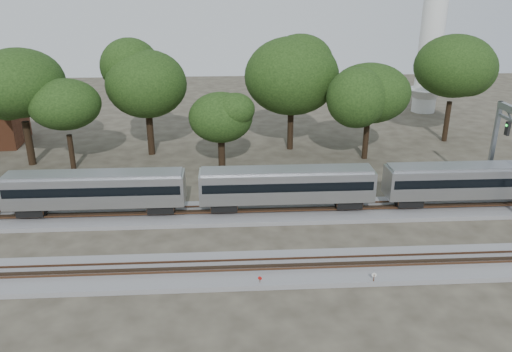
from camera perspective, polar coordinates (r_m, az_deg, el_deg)
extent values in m
plane|color=#383328|center=(42.04, -3.76, -8.07)|extent=(160.00, 160.00, 0.00)
cube|color=slate|center=(47.27, -3.75, -4.28)|extent=(160.00, 5.00, 0.40)
cube|color=brown|center=(46.42, -3.76, -4.15)|extent=(160.00, 0.08, 0.15)
cube|color=brown|center=(47.72, -3.76, -3.41)|extent=(160.00, 0.08, 0.15)
cube|color=slate|center=(38.50, -3.78, -10.73)|extent=(160.00, 5.00, 0.40)
cube|color=brown|center=(37.65, -3.79, -10.73)|extent=(160.00, 0.08, 0.15)
cube|color=brown|center=(38.87, -3.79, -9.60)|extent=(160.00, 0.08, 0.15)
cube|color=#ABAEB2|center=(47.71, -17.88, -1.45)|extent=(16.18, 2.79, 2.79)
cube|color=black|center=(47.60, -17.91, -1.14)|extent=(15.62, 2.84, 0.84)
cube|color=gray|center=(47.19, -18.07, 0.17)|extent=(15.80, 2.23, 0.33)
cube|color=black|center=(50.20, -24.13, -3.45)|extent=(2.42, 2.05, 0.84)
cube|color=black|center=(47.28, -10.74, -3.35)|extent=(2.42, 2.05, 0.84)
cube|color=#ABAEB2|center=(46.45, 3.53, -1.02)|extent=(16.18, 2.79, 2.79)
cube|color=black|center=(46.34, 3.54, -0.70)|extent=(15.62, 2.84, 0.84)
cube|color=gray|center=(45.92, 3.57, 0.64)|extent=(15.80, 2.23, 0.33)
cube|color=black|center=(46.86, -3.66, -3.23)|extent=(2.42, 2.05, 0.84)
cube|color=black|center=(48.19, 10.42, -2.84)|extent=(2.42, 2.05, 0.84)
cube|color=#ABAEB2|center=(51.52, 23.29, -0.50)|extent=(16.18, 2.79, 2.79)
cube|color=black|center=(51.42, 23.33, -0.21)|extent=(15.62, 2.84, 0.84)
cube|color=gray|center=(51.04, 23.52, 1.00)|extent=(15.80, 2.23, 0.33)
cube|color=black|center=(49.87, 16.94, -2.60)|extent=(2.42, 2.05, 0.84)
cylinder|color=#512D19|center=(36.72, 0.45, -12.06)|extent=(0.05, 0.05, 0.80)
cylinder|color=#B20E0C|center=(36.53, 0.45, -11.60)|extent=(0.27, 0.13, 0.28)
cylinder|color=#512D19|center=(37.78, 13.30, -11.50)|extent=(0.07, 0.07, 0.98)
cylinder|color=silver|center=(37.55, 13.36, -10.94)|extent=(0.35, 0.10, 0.35)
cube|color=#512D19|center=(37.27, 6.75, -12.14)|extent=(0.50, 0.30, 0.30)
cylinder|color=silver|center=(87.76, 19.55, 15.50)|extent=(3.83, 3.83, 26.78)
cone|color=silver|center=(89.45, 18.64, 8.20)|extent=(6.12, 6.12, 3.83)
cube|color=gray|center=(55.81, 25.42, 2.85)|extent=(0.38, 0.38, 9.71)
cube|color=black|center=(52.85, 26.81, 4.86)|extent=(0.27, 0.54, 1.29)
cylinder|color=black|center=(65.22, -24.50, 3.42)|extent=(0.70, 0.70, 5.30)
ellipsoid|color=black|center=(63.61, -25.49, 9.58)|extent=(9.99, 9.99, 8.49)
cylinder|color=black|center=(61.89, -20.33, 2.58)|extent=(0.70, 0.70, 4.17)
ellipsoid|color=black|center=(60.44, -21.02, 7.66)|extent=(7.86, 7.86, 6.68)
cylinder|color=black|center=(64.49, -11.96, 4.51)|extent=(0.70, 0.70, 4.84)
ellipsoid|color=black|center=(62.95, -12.42, 10.24)|extent=(9.12, 9.12, 7.75)
cylinder|color=black|center=(58.34, -3.94, 2.38)|extent=(0.70, 0.70, 3.36)
ellipsoid|color=black|center=(57.02, -4.06, 6.71)|extent=(6.33, 6.33, 5.38)
cylinder|color=black|center=(65.25, 3.95, 5.27)|extent=(0.70, 0.70, 5.14)
ellipsoid|color=black|center=(63.67, 4.11, 11.32)|extent=(9.70, 9.70, 8.24)
cylinder|color=black|center=(63.08, 12.42, 3.90)|extent=(0.70, 0.70, 4.42)
ellipsoid|color=black|center=(61.60, 12.86, 9.22)|extent=(8.33, 8.33, 7.08)
cylinder|color=black|center=(73.21, 20.96, 5.84)|extent=(0.70, 0.70, 5.51)
ellipsoid|color=black|center=(71.74, 21.76, 11.59)|extent=(10.40, 10.40, 8.84)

